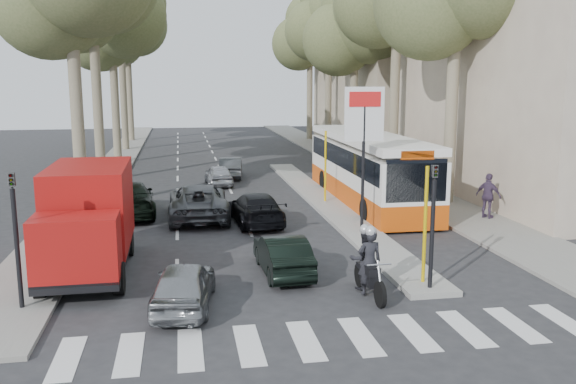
% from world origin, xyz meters
% --- Properties ---
extents(ground, '(120.00, 120.00, 0.00)m').
position_xyz_m(ground, '(0.00, 0.00, 0.00)').
color(ground, '#28282B').
rests_on(ground, ground).
extents(sidewalk_right, '(3.20, 70.00, 0.12)m').
position_xyz_m(sidewalk_right, '(8.60, 25.00, 0.06)').
color(sidewalk_right, gray).
rests_on(sidewalk_right, ground).
extents(median_left, '(2.40, 64.00, 0.12)m').
position_xyz_m(median_left, '(-8.00, 28.00, 0.06)').
color(median_left, gray).
rests_on(median_left, ground).
extents(traffic_island, '(1.50, 26.00, 0.16)m').
position_xyz_m(traffic_island, '(3.25, 11.00, 0.08)').
color(traffic_island, gray).
rests_on(traffic_island, ground).
extents(building_near, '(11.00, 18.00, 18.00)m').
position_xyz_m(building_near, '(15.50, 12.00, 9.00)').
color(building_near, beige).
rests_on(building_near, ground).
extents(building_far, '(11.00, 20.00, 16.00)m').
position_xyz_m(building_far, '(15.50, 34.00, 8.00)').
color(building_far, '#B7A88E').
rests_on(building_far, ground).
extents(billboard, '(1.50, 12.10, 5.60)m').
position_xyz_m(billboard, '(3.25, 5.00, 3.70)').
color(billboard, yellow).
rests_on(billboard, ground).
extents(traffic_light_island, '(0.16, 0.41, 3.60)m').
position_xyz_m(traffic_light_island, '(3.25, -1.50, 2.49)').
color(traffic_light_island, black).
rests_on(traffic_light_island, ground).
extents(traffic_light_left, '(0.16, 0.41, 3.60)m').
position_xyz_m(traffic_light_left, '(-7.60, -1.00, 2.49)').
color(traffic_light_left, black).
rests_on(traffic_light_left, ground).
extents(tree_l_c, '(7.40, 7.20, 13.71)m').
position_xyz_m(tree_l_c, '(-7.77, 28.11, 10.04)').
color(tree_l_c, '#6B604C').
rests_on(tree_l_c, ground).
extents(tree_l_d, '(7.40, 7.20, 15.66)m').
position_xyz_m(tree_l_d, '(-7.87, 36.11, 11.76)').
color(tree_l_d, '#6B604C').
rests_on(tree_l_d, ground).
extents(tree_l_e, '(7.40, 7.20, 14.49)m').
position_xyz_m(tree_l_e, '(-7.97, 44.11, 10.73)').
color(tree_l_e, '#6B604C').
rests_on(tree_l_e, ground).
extents(tree_r_c, '(7.40, 7.20, 13.32)m').
position_xyz_m(tree_r_c, '(9.03, 26.11, 9.69)').
color(tree_r_c, '#6B604C').
rests_on(tree_r_c, ground).
extents(tree_r_d, '(7.40, 7.20, 14.88)m').
position_xyz_m(tree_r_d, '(9.13, 34.11, 11.07)').
color(tree_r_d, '#6B604C').
rests_on(tree_r_d, ground).
extents(tree_r_e, '(7.40, 7.20, 14.10)m').
position_xyz_m(tree_r_e, '(9.23, 42.11, 10.38)').
color(tree_r_e, '#6B604C').
rests_on(tree_r_e, ground).
extents(silver_hatchback, '(1.93, 3.78, 1.23)m').
position_xyz_m(silver_hatchback, '(-3.50, -1.43, 0.62)').
color(silver_hatchback, gray).
rests_on(silver_hatchback, ground).
extents(dark_hatchback, '(1.41, 3.71, 1.21)m').
position_xyz_m(dark_hatchback, '(-0.50, 0.92, 0.60)').
color(dark_hatchback, black).
rests_on(dark_hatchback, ground).
extents(queue_car_a, '(2.49, 5.34, 1.48)m').
position_xyz_m(queue_car_a, '(-2.79, 8.98, 0.74)').
color(queue_car_a, '#45484C').
rests_on(queue_car_a, ground).
extents(queue_car_b, '(2.14, 4.56, 1.29)m').
position_xyz_m(queue_car_b, '(-0.50, 7.58, 0.64)').
color(queue_car_b, black).
rests_on(queue_car_b, ground).
extents(queue_car_c, '(1.55, 3.51, 1.18)m').
position_xyz_m(queue_car_c, '(-1.40, 17.17, 0.59)').
color(queue_car_c, '#9EA0A5').
rests_on(queue_car_c, ground).
extents(queue_car_d, '(1.71, 3.86, 1.23)m').
position_xyz_m(queue_car_d, '(-0.50, 19.84, 0.62)').
color(queue_car_d, '#46494D').
rests_on(queue_car_d, ground).
extents(queue_car_e, '(2.63, 5.34, 1.49)m').
position_xyz_m(queue_car_e, '(-5.76, 10.06, 0.75)').
color(queue_car_e, black).
rests_on(queue_car_e, ground).
extents(red_truck, '(2.38, 6.10, 3.24)m').
position_xyz_m(red_truck, '(-6.30, 2.11, 1.71)').
color(red_truck, black).
rests_on(red_truck, ground).
extents(city_bus, '(2.88, 12.65, 3.33)m').
position_xyz_m(city_bus, '(5.35, 11.07, 1.75)').
color(city_bus, '#CF4A0B').
rests_on(city_bus, ground).
extents(motorcycle, '(0.85, 2.35, 2.00)m').
position_xyz_m(motorcycle, '(1.49, -1.25, 0.91)').
color(motorcycle, black).
rests_on(motorcycle, ground).
extents(pedestrian_near, '(1.07, 1.22, 1.89)m').
position_xyz_m(pedestrian_near, '(9.17, 6.42, 1.07)').
color(pedestrian_near, '#493855').
rests_on(pedestrian_near, sidewalk_right).
extents(pedestrian_far, '(1.03, 0.98, 1.53)m').
position_xyz_m(pedestrian_far, '(7.54, 10.22, 0.88)').
color(pedestrian_far, '#6F6053').
rests_on(pedestrian_far, sidewalk_right).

